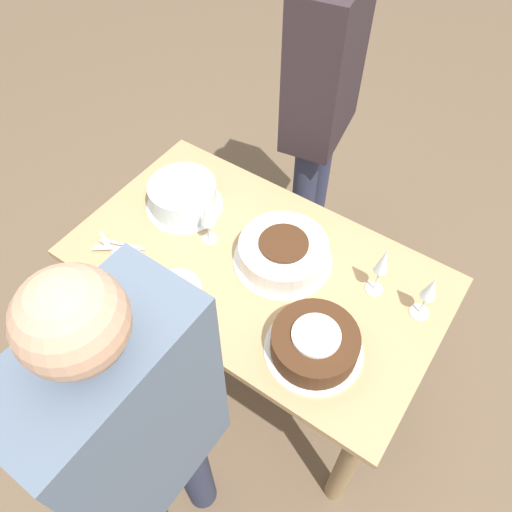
{
  "coord_description": "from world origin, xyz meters",
  "views": [
    {
      "loc": [
        0.6,
        -0.88,
        2.18
      ],
      "look_at": [
        0.0,
        0.0,
        0.8
      ],
      "focal_mm": 35.0,
      "sensor_mm": 36.0,
      "label": 1
    }
  ],
  "objects_px": {
    "cake_front_chocolate": "(315,343)",
    "cake_back_decorated": "(183,196)",
    "wine_glass_near": "(382,264)",
    "person_cutting": "(140,439)",
    "person_watching": "(322,94)",
    "wine_glass_extra": "(207,216)",
    "cake_center_white": "(283,252)",
    "wine_glass_far": "(430,290)"
  },
  "relations": [
    {
      "from": "cake_front_chocolate",
      "to": "cake_back_decorated",
      "type": "relative_size",
      "value": 1.05
    },
    {
      "from": "wine_glass_near",
      "to": "person_cutting",
      "type": "distance_m",
      "value": 0.9
    },
    {
      "from": "person_cutting",
      "to": "cake_back_decorated",
      "type": "bearing_deg",
      "value": 35.34
    },
    {
      "from": "person_cutting",
      "to": "person_watching",
      "type": "xyz_separation_m",
      "value": [
        -0.34,
        1.47,
        -0.01
      ]
    },
    {
      "from": "cake_front_chocolate",
      "to": "person_cutting",
      "type": "xyz_separation_m",
      "value": [
        -0.18,
        -0.55,
        0.18
      ]
    },
    {
      "from": "wine_glass_near",
      "to": "wine_glass_extra",
      "type": "relative_size",
      "value": 1.14
    },
    {
      "from": "cake_front_chocolate",
      "to": "person_watching",
      "type": "bearing_deg",
      "value": 119.56
    },
    {
      "from": "cake_front_chocolate",
      "to": "wine_glass_extra",
      "type": "distance_m",
      "value": 0.58
    },
    {
      "from": "cake_front_chocolate",
      "to": "cake_center_white",
      "type": "bearing_deg",
      "value": 137.9
    },
    {
      "from": "cake_back_decorated",
      "to": "person_cutting",
      "type": "height_order",
      "value": "person_cutting"
    },
    {
      "from": "cake_center_white",
      "to": "wine_glass_extra",
      "type": "bearing_deg",
      "value": -165.1
    },
    {
      "from": "person_cutting",
      "to": "person_watching",
      "type": "distance_m",
      "value": 1.5
    },
    {
      "from": "cake_front_chocolate",
      "to": "wine_glass_near",
      "type": "xyz_separation_m",
      "value": [
        0.05,
        0.32,
        0.1
      ]
    },
    {
      "from": "cake_front_chocolate",
      "to": "wine_glass_near",
      "type": "distance_m",
      "value": 0.34
    },
    {
      "from": "cake_center_white",
      "to": "wine_glass_far",
      "type": "height_order",
      "value": "wine_glass_far"
    },
    {
      "from": "wine_glass_far",
      "to": "person_watching",
      "type": "height_order",
      "value": "person_watching"
    },
    {
      "from": "wine_glass_near",
      "to": "wine_glass_extra",
      "type": "xyz_separation_m",
      "value": [
        -0.6,
        -0.14,
        -0.02
      ]
    },
    {
      "from": "wine_glass_extra",
      "to": "cake_center_white",
      "type": "bearing_deg",
      "value": 14.9
    },
    {
      "from": "cake_front_chocolate",
      "to": "cake_back_decorated",
      "type": "xyz_separation_m",
      "value": [
        -0.73,
        0.25,
        0.01
      ]
    },
    {
      "from": "wine_glass_extra",
      "to": "wine_glass_near",
      "type": "bearing_deg",
      "value": 13.42
    },
    {
      "from": "person_watching",
      "to": "wine_glass_near",
      "type": "bearing_deg",
      "value": 33.85
    },
    {
      "from": "cake_back_decorated",
      "to": "person_cutting",
      "type": "relative_size",
      "value": 0.19
    },
    {
      "from": "cake_center_white",
      "to": "cake_front_chocolate",
      "type": "relative_size",
      "value": 1.13
    },
    {
      "from": "wine_glass_near",
      "to": "wine_glass_far",
      "type": "bearing_deg",
      "value": 0.3
    },
    {
      "from": "wine_glass_far",
      "to": "person_cutting",
      "type": "bearing_deg",
      "value": -114.9
    },
    {
      "from": "wine_glass_near",
      "to": "cake_back_decorated",
      "type": "bearing_deg",
      "value": -175.32
    },
    {
      "from": "cake_center_white",
      "to": "wine_glass_extra",
      "type": "xyz_separation_m",
      "value": [
        -0.27,
        -0.07,
        0.08
      ]
    },
    {
      "from": "cake_back_decorated",
      "to": "wine_glass_extra",
      "type": "height_order",
      "value": "wine_glass_extra"
    },
    {
      "from": "cake_center_white",
      "to": "cake_back_decorated",
      "type": "distance_m",
      "value": 0.46
    },
    {
      "from": "cake_back_decorated",
      "to": "wine_glass_extra",
      "type": "distance_m",
      "value": 0.22
    },
    {
      "from": "cake_center_white",
      "to": "wine_glass_near",
      "type": "height_order",
      "value": "wine_glass_near"
    },
    {
      "from": "wine_glass_far",
      "to": "person_cutting",
      "type": "xyz_separation_m",
      "value": [
        -0.4,
        -0.87,
        0.09
      ]
    },
    {
      "from": "wine_glass_near",
      "to": "person_watching",
      "type": "relative_size",
      "value": 0.13
    },
    {
      "from": "cake_center_white",
      "to": "wine_glass_near",
      "type": "xyz_separation_m",
      "value": [
        0.33,
        0.07,
        0.1
      ]
    },
    {
      "from": "person_cutting",
      "to": "person_watching",
      "type": "bearing_deg",
      "value": 13.75
    },
    {
      "from": "wine_glass_far",
      "to": "cake_back_decorated",
      "type": "bearing_deg",
      "value": -176.08
    },
    {
      "from": "person_watching",
      "to": "cake_back_decorated",
      "type": "bearing_deg",
      "value": -27.7
    },
    {
      "from": "cake_back_decorated",
      "to": "wine_glass_extra",
      "type": "xyz_separation_m",
      "value": [
        0.19,
        -0.08,
        0.08
      ]
    },
    {
      "from": "person_cutting",
      "to": "person_watching",
      "type": "height_order",
      "value": "person_cutting"
    },
    {
      "from": "wine_glass_extra",
      "to": "wine_glass_far",
      "type": "bearing_deg",
      "value": 10.66
    },
    {
      "from": "wine_glass_near",
      "to": "wine_glass_far",
      "type": "distance_m",
      "value": 0.17
    },
    {
      "from": "cake_center_white",
      "to": "wine_glass_far",
      "type": "xyz_separation_m",
      "value": [
        0.49,
        0.07,
        0.09
      ]
    }
  ]
}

